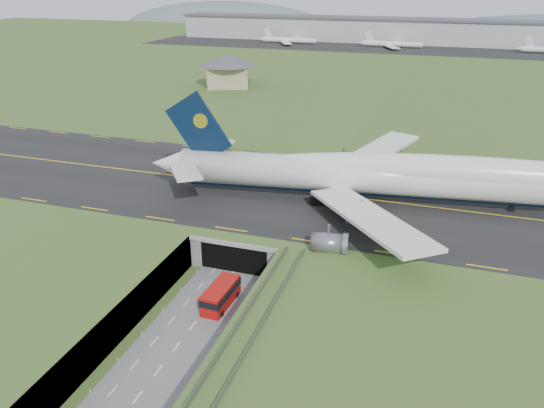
% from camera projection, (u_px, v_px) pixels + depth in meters
% --- Properties ---
extents(ground, '(900.00, 900.00, 0.00)m').
position_uv_depth(ground, '(215.00, 298.00, 84.05)').
color(ground, '#405C24').
rests_on(ground, ground).
extents(airfield_deck, '(800.00, 800.00, 6.00)m').
position_uv_depth(airfield_deck, '(214.00, 281.00, 82.85)').
color(airfield_deck, gray).
rests_on(airfield_deck, ground).
extents(trench_road, '(12.00, 75.00, 0.20)m').
position_uv_depth(trench_road, '(194.00, 324.00, 77.48)').
color(trench_road, slate).
rests_on(trench_road, ground).
extents(taxiway, '(800.00, 44.00, 0.18)m').
position_uv_depth(taxiway, '(278.00, 189.00, 110.36)').
color(taxiway, black).
rests_on(taxiway, airfield_deck).
extents(tunnel_portal, '(17.00, 22.30, 6.00)m').
position_uv_depth(tunnel_portal, '(251.00, 234.00, 97.27)').
color(tunnel_portal, gray).
rests_on(tunnel_portal, ground).
extents(guideway, '(3.00, 53.00, 7.05)m').
position_uv_depth(guideway, '(233.00, 362.00, 62.12)').
color(guideway, '#A8A8A3').
rests_on(guideway, ground).
extents(jumbo_jet, '(101.87, 63.73, 21.28)m').
position_uv_depth(jumbo_jet, '(399.00, 176.00, 100.87)').
color(jumbo_jet, silver).
rests_on(jumbo_jet, ground).
extents(shuttle_tram, '(3.54, 8.51, 3.39)m').
position_uv_depth(shuttle_tram, '(221.00, 295.00, 81.32)').
color(shuttle_tram, '#AC0F0B').
rests_on(shuttle_tram, ground).
extents(service_building, '(29.40, 29.40, 12.48)m').
position_uv_depth(service_building, '(228.00, 68.00, 208.13)').
color(service_building, tan).
rests_on(service_building, ground).
extents(cargo_terminal, '(320.00, 67.00, 15.60)m').
position_uv_depth(cargo_terminal, '(404.00, 31.00, 339.24)').
color(cargo_terminal, '#B2B2B2').
rests_on(cargo_terminal, ground).
extents(distant_hills, '(700.00, 91.00, 60.00)m').
position_uv_depth(distant_hills, '(496.00, 41.00, 441.62)').
color(distant_hills, slate).
rests_on(distant_hills, ground).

